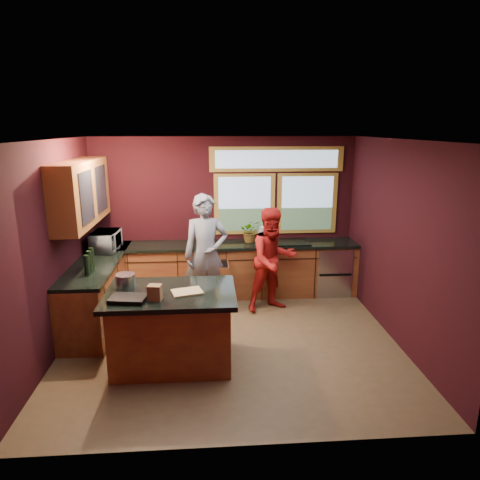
{
  "coord_description": "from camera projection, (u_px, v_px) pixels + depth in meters",
  "views": [
    {
      "loc": [
        -0.26,
        -5.32,
        2.85
      ],
      "look_at": [
        0.16,
        0.4,
        1.33
      ],
      "focal_mm": 32.0,
      "sensor_mm": 36.0,
      "label": 1
    }
  ],
  "objects": [
    {
      "name": "microwave",
      "position": [
        106.0,
        241.0,
        6.82
      ],
      "size": [
        0.42,
        0.59,
        0.31
      ],
      "primitive_type": "imported",
      "rotation": [
        0.0,
        0.0,
        1.51
      ],
      "color": "#999999",
      "rests_on": "left_counter"
    },
    {
      "name": "potted_plant",
      "position": [
        250.0,
        231.0,
        7.3
      ],
      "size": [
        0.35,
        0.3,
        0.39
      ],
      "primitive_type": "imported",
      "color": "#999999",
      "rests_on": "back_counter"
    },
    {
      "name": "stock_pot",
      "position": [
        126.0,
        281.0,
        5.19
      ],
      "size": [
        0.24,
        0.24,
        0.18
      ],
      "primitive_type": "cylinder",
      "color": "silver",
      "rests_on": "island"
    },
    {
      "name": "black_tray",
      "position": [
        128.0,
        299.0,
        4.83
      ],
      "size": [
        0.44,
        0.34,
        0.05
      ],
      "primitive_type": "cube",
      "rotation": [
        0.0,
        0.0,
        -0.16
      ],
      "color": "black",
      "rests_on": "island"
    },
    {
      "name": "person_red",
      "position": [
        273.0,
        260.0,
        6.7
      ],
      "size": [
        0.97,
        0.86,
        1.66
      ],
      "primitive_type": "imported",
      "rotation": [
        0.0,
        0.0,
        0.34
      ],
      "color": "#A21512",
      "rests_on": "floor"
    },
    {
      "name": "paper_towel",
      "position": [
        262.0,
        235.0,
        7.28
      ],
      "size": [
        0.12,
        0.12,
        0.28
      ],
      "primitive_type": "cylinder",
      "color": "silver",
      "rests_on": "back_counter"
    },
    {
      "name": "back_counter",
      "position": [
        237.0,
        269.0,
        7.41
      ],
      "size": [
        4.5,
        0.64,
        0.93
      ],
      "color": "maroon",
      "rests_on": "floor"
    },
    {
      "name": "cutting_board",
      "position": [
        187.0,
        292.0,
        5.08
      ],
      "size": [
        0.41,
        0.34,
        0.02
      ],
      "primitive_type": "cube",
      "rotation": [
        0.0,
        0.0,
        0.28
      ],
      "color": "tan",
      "rests_on": "island"
    },
    {
      "name": "paper_bag",
      "position": [
        155.0,
        293.0,
        4.84
      ],
      "size": [
        0.17,
        0.14,
        0.18
      ],
      "primitive_type": "cube",
      "rotation": [
        0.0,
        0.0,
        -0.18
      ],
      "color": "brown",
      "rests_on": "island"
    },
    {
      "name": "room_shell",
      "position": [
        184.0,
        209.0,
        5.68
      ],
      "size": [
        4.52,
        4.02,
        2.71
      ],
      "color": "black",
      "rests_on": "ground"
    },
    {
      "name": "island",
      "position": [
        172.0,
        327.0,
        5.23
      ],
      "size": [
        1.55,
        1.05,
        0.95
      ],
      "color": "maroon",
      "rests_on": "floor"
    },
    {
      "name": "floor",
      "position": [
        231.0,
        341.0,
        5.88
      ],
      "size": [
        4.5,
        4.5,
        0.0
      ],
      "primitive_type": "plane",
      "color": "brown",
      "rests_on": "ground"
    },
    {
      "name": "person_grey",
      "position": [
        206.0,
        255.0,
        6.58
      ],
      "size": [
        0.74,
        0.53,
        1.88
      ],
      "primitive_type": "imported",
      "rotation": [
        0.0,
        0.0,
        0.12
      ],
      "color": "slate",
      "rests_on": "floor"
    },
    {
      "name": "left_counter",
      "position": [
        99.0,
        290.0,
        6.44
      ],
      "size": [
        0.64,
        2.3,
        0.93
      ],
      "color": "maroon",
      "rests_on": "floor"
    }
  ]
}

